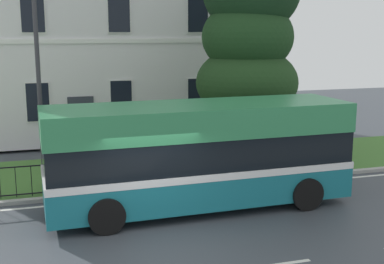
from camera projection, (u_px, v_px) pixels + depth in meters
ground_plane at (154, 231)px, 13.26m from camera, size 60.00×56.00×0.18m
iron_verge_railing at (99, 175)px, 16.12m from camera, size 17.76×0.04×0.97m
evergreen_tree at (248, 70)px, 19.63m from camera, size 4.63×4.63×8.49m
single_decker_bus at (199, 154)px, 14.71m from camera, size 8.85×2.82×3.06m
street_lamp_post at (37, 50)px, 15.69m from camera, size 0.36×0.24×7.79m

